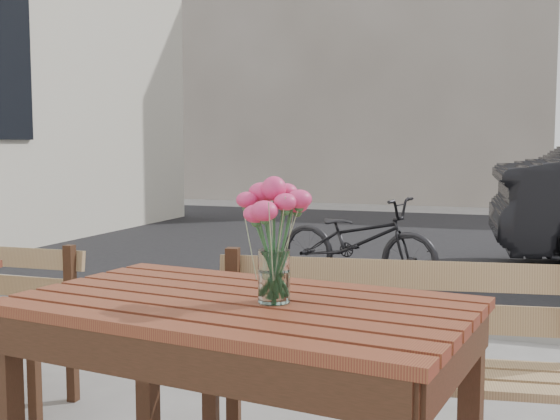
{
  "coord_description": "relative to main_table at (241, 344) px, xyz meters",
  "views": [
    {
      "loc": [
        0.58,
        -1.74,
        1.26
      ],
      "look_at": [
        -0.09,
        0.15,
        1.07
      ],
      "focal_mm": 45.0,
      "sensor_mm": 36.0,
      "label": 1
    }
  ],
  "objects": [
    {
      "name": "main_table",
      "position": [
        0.0,
        0.0,
        0.0
      ],
      "size": [
        1.39,
        0.92,
        0.81
      ],
      "rotation": [
        0.0,
        0.0,
        -0.13
      ],
      "color": "maroon",
      "rests_on": "ground"
    },
    {
      "name": "bicycle",
      "position": [
        -0.65,
        4.19,
        -0.28
      ],
      "size": [
        1.59,
        0.83,
        0.79
      ],
      "primitive_type": "imported",
      "rotation": [
        0.0,
        0.0,
        1.36
      ],
      "color": "black",
      "rests_on": "ground"
    },
    {
      "name": "main_bench",
      "position": [
        0.34,
        0.67,
        -0.15
      ],
      "size": [
        1.45,
        0.63,
        0.87
      ],
      "rotation": [
        0.0,
        0.0,
        0.16
      ],
      "color": "#97754E",
      "rests_on": "ground"
    },
    {
      "name": "main_vase",
      "position": [
        0.1,
        -0.0,
        0.36
      ],
      "size": [
        0.2,
        0.2,
        0.36
      ],
      "color": "white",
      "rests_on": "main_table"
    },
    {
      "name": "backdrop_buildings",
      "position": [
        0.37,
        14.29,
        2.93
      ],
      "size": [
        15.5,
        4.0,
        8.0
      ],
      "color": "gray",
      "rests_on": "ground"
    },
    {
      "name": "street",
      "position": [
        0.2,
        4.96,
        -0.64
      ],
      "size": [
        30.0,
        8.12,
        0.12
      ],
      "color": "black",
      "rests_on": "ground"
    }
  ]
}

